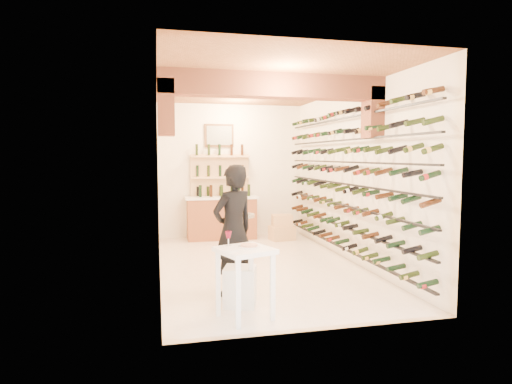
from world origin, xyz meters
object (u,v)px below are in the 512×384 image
white_stool (240,286)px  chrome_barstool (245,231)px  tasting_table (245,261)px  crate_lower (282,233)px  back_counter (222,217)px  person (233,230)px  wine_rack (340,178)px

white_stool → chrome_barstool: bearing=77.5°
tasting_table → crate_lower: 5.00m
tasting_table → crate_lower: tasting_table is taller
back_counter → white_stool: 4.65m
back_counter → crate_lower: 1.47m
person → crate_lower: (1.80, 3.72, -0.76)m
wine_rack → tasting_table: 3.45m
crate_lower → wine_rack: bearing=-77.8°
wine_rack → back_counter: bearing=124.7°
tasting_table → crate_lower: (1.82, 4.63, -0.54)m
person → wine_rack: bearing=-174.8°
person → white_stool: bearing=62.4°
wine_rack → crate_lower: (-0.47, 2.20, -1.38)m
tasting_table → crate_lower: bearing=48.3°
crate_lower → back_counter: bearing=161.7°
back_counter → white_stool: bearing=-95.4°
wine_rack → crate_lower: wine_rack is taller
chrome_barstool → wine_rack: bearing=-31.9°
white_stool → tasting_table: bearing=-93.5°
crate_lower → tasting_table: bearing=-111.4°
back_counter → tasting_table: bearing=-95.2°
crate_lower → white_stool: bearing=-113.2°
back_counter → chrome_barstool: 1.67m
wine_rack → chrome_barstool: size_ratio=7.06×
tasting_table → white_stool: 0.64m
back_counter → chrome_barstool: back_counter is taller
chrome_barstool → crate_lower: (1.13, 1.20, -0.30)m
white_stool → back_counter: bearing=84.6°
wine_rack → tasting_table: bearing=-133.3°
white_stool → crate_lower: (1.79, 4.17, -0.09)m
back_counter → white_stool: back_counter is taller
tasting_table → crate_lower: size_ratio=1.89×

